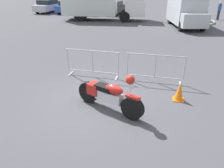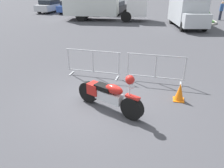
% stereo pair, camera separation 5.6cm
% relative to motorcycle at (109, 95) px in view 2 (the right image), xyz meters
% --- Properties ---
extents(ground_plane, '(120.00, 120.00, 0.00)m').
position_rel_motorcycle_xyz_m(ground_plane, '(-0.41, 0.39, -0.49)').
color(ground_plane, '#424247').
extents(motorcycle, '(2.14, 1.08, 1.28)m').
position_rel_motorcycle_xyz_m(motorcycle, '(0.00, 0.00, 0.00)').
color(motorcycle, black).
rests_on(motorcycle, ground).
extents(crowd_barrier_near, '(2.16, 0.48, 1.07)m').
position_rel_motorcycle_xyz_m(crowd_barrier_near, '(-1.20, 2.28, 0.07)').
color(crowd_barrier_near, '#9EA0A5').
rests_on(crowd_barrier_near, ground).
extents(crowd_barrier_far, '(2.16, 0.48, 1.07)m').
position_rel_motorcycle_xyz_m(crowd_barrier_far, '(1.20, 2.28, 0.07)').
color(crowd_barrier_far, '#9EA0A5').
rests_on(crowd_barrier_far, ground).
extents(box_truck, '(7.90, 3.09, 2.98)m').
position_rel_motorcycle_xyz_m(box_truck, '(-4.68, 15.60, 1.15)').
color(box_truck, silver).
rests_on(box_truck, ground).
extents(delivery_van, '(3.03, 5.31, 2.31)m').
position_rel_motorcycle_xyz_m(delivery_van, '(3.06, 13.98, 0.75)').
color(delivery_van, '#B2B7BC').
rests_on(delivery_van, ground).
extents(parked_car_silver, '(2.10, 4.37, 1.44)m').
position_rel_motorcycle_xyz_m(parked_car_silver, '(-12.24, 19.87, 0.24)').
color(parked_car_silver, '#B7BABF').
rests_on(parked_car_silver, ground).
extents(parked_car_blue, '(2.00, 4.17, 1.37)m').
position_rel_motorcycle_xyz_m(parked_car_blue, '(-9.56, 19.86, 0.21)').
color(parked_car_blue, '#284799').
rests_on(parked_car_blue, ground).
extents(parked_car_red, '(2.22, 4.64, 1.53)m').
position_rel_motorcycle_xyz_m(parked_car_red, '(-6.88, 20.09, 0.29)').
color(parked_car_red, '#B21E19').
rests_on(parked_car_red, ground).
extents(parked_car_black, '(2.05, 4.27, 1.40)m').
position_rel_motorcycle_xyz_m(parked_car_black, '(-4.21, 20.05, 0.22)').
color(parked_car_black, black).
rests_on(parked_car_black, ground).
extents(pedestrian, '(0.47, 0.47, 1.69)m').
position_rel_motorcycle_xyz_m(pedestrian, '(6.49, 18.24, 0.43)').
color(pedestrian, '#262838').
rests_on(pedestrian, ground).
extents(planter_island, '(4.11, 4.11, 1.13)m').
position_rel_motorcycle_xyz_m(planter_island, '(4.04, 16.41, -0.17)').
color(planter_island, '#ADA89E').
rests_on(planter_island, ground).
extents(traffic_cone, '(0.34, 0.34, 0.59)m').
position_rel_motorcycle_xyz_m(traffic_cone, '(2.04, 1.05, -0.20)').
color(traffic_cone, orange).
rests_on(traffic_cone, ground).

